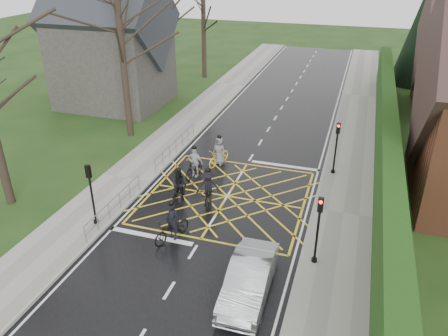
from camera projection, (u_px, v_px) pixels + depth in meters
The scene contains 21 objects.
ground at pixel (227, 196), 23.17m from camera, with size 120.00×120.00×0.00m, color black.
road at pixel (227, 196), 23.17m from camera, with size 9.00×80.00×0.01m, color black.
sidewalk_right at pixel (343, 214), 21.50m from camera, with size 3.00×80.00×0.15m, color gray.
sidewalk_left at pixel (127, 179), 24.77m from camera, with size 3.00×80.00×0.15m, color gray.
stone_wall at pixel (381, 163), 26.00m from camera, with size 0.50×38.00×0.70m, color slate.
hedge at pixel (386, 135), 25.21m from camera, with size 0.90×38.00×2.80m, color #13340E.
conifer at pixel (423, 30), 40.07m from camera, with size 4.60×4.60×10.00m.
church at pixel (111, 44), 34.82m from camera, with size 8.80×7.80×11.00m.
tree_near at pixel (119, 17), 27.14m from camera, with size 9.24×9.24×11.44m.
tree_far at pixel (203, 2), 41.14m from camera, with size 8.40×8.40×10.40m.
railing_south at pixel (114, 202), 21.11m from camera, with size 0.05×5.04×1.03m.
railing_north at pixel (176, 143), 27.48m from camera, with size 0.05×6.04×1.03m.
traffic_light_ne at pixel (336, 149), 24.59m from camera, with size 0.24×0.31×3.21m.
traffic_light_se at pixel (318, 231), 17.46m from camera, with size 0.24×0.31×3.21m.
traffic_light_sw at pixel (92, 195), 19.99m from camera, with size 0.24×0.31×3.21m.
cyclist_rear at pixel (172, 227), 19.49m from camera, with size 1.47×2.19×2.01m.
cyclist_back at pixel (179, 188), 22.56m from camera, with size 0.84×1.86×1.86m.
cyclist_mid at pixel (208, 191), 22.13m from camera, with size 1.41×2.27×2.08m.
cyclist_front at pixel (194, 165), 24.86m from camera, with size 1.09×1.99×1.93m.
cyclist_lead at pixel (219, 154), 26.30m from camera, with size 1.21×2.07×1.90m.
car at pixel (249, 279), 16.32m from camera, with size 1.52×4.36×1.44m, color #AAADB2.
Camera 1 is at (5.93, -19.09, 11.81)m, focal length 35.00 mm.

